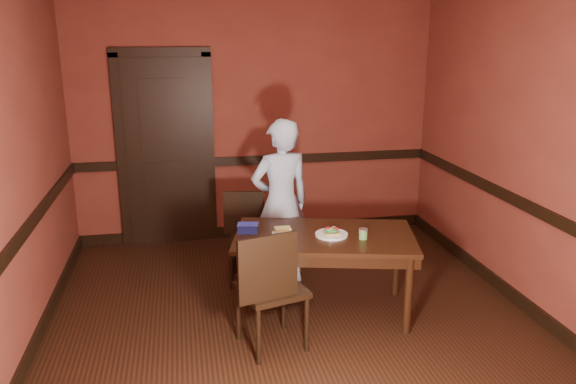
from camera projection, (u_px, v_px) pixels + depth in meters
name	position (u px, v px, depth m)	size (l,w,h in m)	color
floor	(296.00, 329.00, 4.51)	(4.00, 4.50, 0.01)	black
wall_back	(256.00, 121.00, 6.26)	(4.00, 0.02, 2.70)	maroon
wall_front	(425.00, 306.00, 2.01)	(4.00, 0.02, 2.70)	maroon
wall_left	(6.00, 179.00, 3.77)	(0.02, 4.50, 2.70)	maroon
wall_right	(540.00, 155.00, 4.50)	(0.02, 4.50, 2.70)	maroon
dado_back	(257.00, 160.00, 6.37)	(4.00, 0.03, 0.10)	black
dado_left	(18.00, 241.00, 3.90)	(0.03, 4.50, 0.10)	black
dado_right	(532.00, 208.00, 4.62)	(0.03, 4.50, 0.10)	black
baseboard_back	(258.00, 230.00, 6.60)	(4.00, 0.03, 0.12)	black
baseboard_left	(33.00, 348.00, 4.13)	(0.03, 4.50, 0.12)	black
baseboard_right	(520.00, 301.00, 4.85)	(0.03, 4.50, 0.12)	black
door	(166.00, 147.00, 6.12)	(1.05, 0.07, 2.20)	black
dining_table	(324.00, 273.00, 4.73)	(1.47, 0.83, 0.69)	black
chair_far	(250.00, 239.00, 5.29)	(0.39, 0.39, 0.84)	black
chair_near	(272.00, 287.00, 4.16)	(0.45, 0.45, 0.96)	black
person	(281.00, 203.00, 5.17)	(0.57, 0.37, 1.56)	#A1BCD9
sandwich_plate	(332.00, 233.00, 4.60)	(0.27, 0.27, 0.07)	white
sauce_jar	(363.00, 234.00, 4.52)	(0.07, 0.07, 0.09)	#5B9449
cheese_saucer	(283.00, 231.00, 4.64)	(0.17, 0.17, 0.05)	white
food_tub	(248.00, 228.00, 4.67)	(0.19, 0.15, 0.07)	#273AC7
wrapped_veg	(274.00, 246.00, 4.28)	(0.07, 0.07, 0.24)	#12451B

